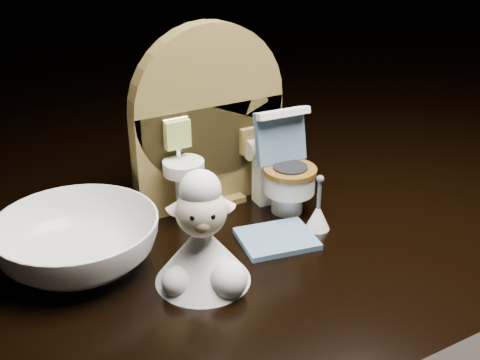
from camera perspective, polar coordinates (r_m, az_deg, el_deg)
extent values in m
cube|color=black|center=(0.49, 0.85, -10.21)|extent=(2.50, 2.50, 0.10)
cube|color=brown|center=(0.49, -2.90, 2.46)|extent=(0.13, 0.02, 0.09)
cylinder|color=brown|center=(0.48, -3.02, 7.19)|extent=(0.13, 0.02, 0.13)
cube|color=brown|center=(0.51, -2.80, -1.70)|extent=(0.05, 0.04, 0.01)
cylinder|color=white|center=(0.48, -5.40, -1.39)|extent=(0.01, 0.01, 0.04)
cylinder|color=white|center=(0.46, -5.37, 1.22)|extent=(0.03, 0.03, 0.01)
cylinder|color=silver|center=(0.47, -5.88, 2.74)|extent=(0.00, 0.00, 0.01)
cube|color=#A5C153|center=(0.46, -5.96, 4.34)|extent=(0.02, 0.01, 0.02)
cube|color=brown|center=(0.50, 1.29, 3.83)|extent=(0.02, 0.01, 0.02)
cylinder|color=beige|center=(0.50, 1.64, 2.96)|extent=(0.02, 0.02, 0.02)
cylinder|color=white|center=(0.49, 4.48, -1.93)|extent=(0.03, 0.03, 0.02)
cylinder|color=white|center=(0.48, 4.74, -0.18)|extent=(0.04, 0.04, 0.02)
cylinder|color=brown|center=(0.48, 4.78, 0.91)|extent=(0.04, 0.04, 0.00)
cube|color=white|center=(0.50, 3.27, 0.74)|extent=(0.04, 0.02, 0.05)
cube|color=slate|center=(0.48, 3.83, 4.16)|extent=(0.04, 0.02, 0.04)
cube|color=white|center=(0.47, 4.16, 6.33)|extent=(0.05, 0.01, 0.01)
cylinder|color=#99BA42|center=(0.50, 4.34, 4.30)|extent=(0.01, 0.01, 0.01)
cube|color=slate|center=(0.45, 3.50, -5.57)|extent=(0.06, 0.05, 0.00)
cone|color=white|center=(0.47, 7.39, -3.44)|extent=(0.02, 0.02, 0.02)
cylinder|color=#59595B|center=(0.46, 7.52, -1.36)|extent=(0.00, 0.00, 0.02)
sphere|color=#59595B|center=(0.46, 7.61, 0.09)|extent=(0.01, 0.01, 0.01)
cone|color=silver|center=(0.40, -3.59, -6.89)|extent=(0.06, 0.06, 0.04)
sphere|color=silver|center=(0.39, -1.16, -9.41)|extent=(0.03, 0.03, 0.03)
sphere|color=silver|center=(0.40, -5.92, -9.60)|extent=(0.02, 0.02, 0.02)
sphere|color=beige|center=(0.38, -3.70, -2.98)|extent=(0.03, 0.03, 0.03)
sphere|color=#968353|center=(0.38, -3.57, -4.28)|extent=(0.01, 0.01, 0.01)
sphere|color=silver|center=(0.38, -3.78, -0.97)|extent=(0.03, 0.03, 0.03)
cone|color=beige|center=(0.38, -6.00, -2.39)|extent=(0.02, 0.01, 0.02)
cone|color=beige|center=(0.38, -1.50, -2.14)|extent=(0.02, 0.01, 0.02)
sphere|color=black|center=(0.37, -4.49, -3.59)|extent=(0.00, 0.00, 0.00)
sphere|color=black|center=(0.37, -2.66, -3.49)|extent=(0.00, 0.00, 0.00)
imported|color=white|center=(0.43, -15.12, -5.73)|extent=(0.14, 0.14, 0.04)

